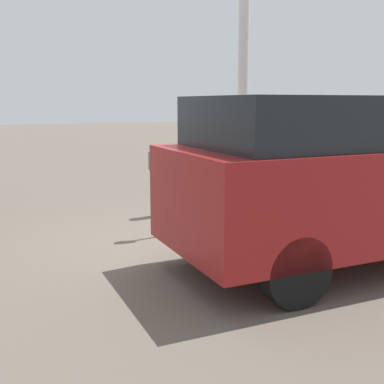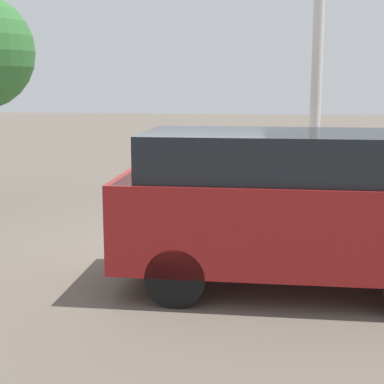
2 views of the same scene
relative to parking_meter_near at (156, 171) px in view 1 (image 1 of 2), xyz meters
The scene contains 4 objects.
ground_plane 1.14m from the parking_meter_near, 73.49° to the right, with size 80.00×80.00×0.00m, color #60564C.
parking_meter_near is the anchor object (origin of this frame).
lamp_post 2.91m from the parking_meter_near, 33.71° to the left, with size 0.44×0.44×5.17m.
parked_van 2.69m from the parking_meter_near, 48.83° to the right, with size 4.49×1.98×2.05m.
Camera 1 is at (-2.45, -6.07, 1.99)m, focal length 45.00 mm.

